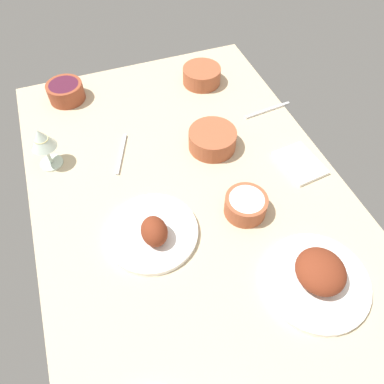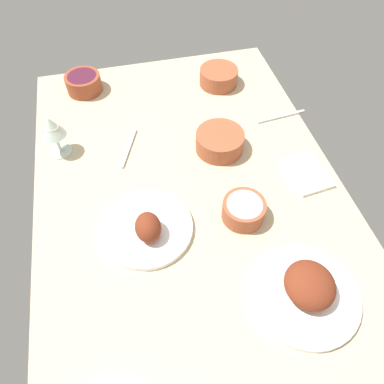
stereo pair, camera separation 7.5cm
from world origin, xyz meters
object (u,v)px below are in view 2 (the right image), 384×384
object	(u,v)px
bowl_soup	(219,76)
spoon_loose	(281,117)
bowl_potatoes	(220,141)
fork_loose	(129,148)
plate_far_side	(307,290)
wine_glass	(52,129)
plate_near_viewer	(147,228)
bowl_cream	(244,210)
bowl_onions	(83,83)
folded_napkin	(306,173)

from	to	relation	value
bowl_soup	spoon_loose	bearing A→B (deg)	-145.79
bowl_potatoes	fork_loose	world-z (taller)	bowl_potatoes
plate_far_side	spoon_loose	xyz separation A→B (cm)	(61.46, -18.61, -2.48)
wine_glass	fork_loose	world-z (taller)	wine_glass
plate_near_viewer	bowl_soup	size ratio (longest dim) A/B	1.75
bowl_cream	spoon_loose	size ratio (longest dim) A/B	0.66
bowl_soup	fork_loose	size ratio (longest dim) A/B	0.82
spoon_loose	bowl_potatoes	bearing A→B (deg)	14.82
bowl_cream	bowl_onions	world-z (taller)	bowl_onions
bowl_cream	bowl_potatoes	xyz separation A→B (cm)	(26.82, -0.92, 0.22)
folded_napkin	spoon_loose	distance (cm)	26.31
fork_loose	bowl_cream	bearing A→B (deg)	-118.39
plate_far_side	folded_napkin	bearing A→B (deg)	-24.79
bowl_onions	bowl_soup	bearing A→B (deg)	-98.65
wine_glass	folded_napkin	size ratio (longest dim) A/B	0.94
bowl_soup	folded_napkin	size ratio (longest dim) A/B	0.96
bowl_cream	bowl_onions	size ratio (longest dim) A/B	0.92
wine_glass	plate_near_viewer	bearing A→B (deg)	-148.22
bowl_cream	bowl_onions	distance (cm)	78.16
plate_far_side	folded_napkin	world-z (taller)	plate_far_side
bowl_potatoes	bowl_cream	bearing A→B (deg)	178.04
wine_glass	folded_napkin	world-z (taller)	wine_glass
folded_napkin	plate_near_viewer	bearing A→B (deg)	100.09
wine_glass	folded_napkin	bearing A→B (deg)	-110.50
wine_glass	spoon_loose	bearing A→B (deg)	-90.74
bowl_soup	spoon_loose	distance (cm)	28.71
bowl_cream	plate_far_side	bearing A→B (deg)	-163.49
plate_far_side	fork_loose	world-z (taller)	plate_far_side
bowl_cream	bowl_onions	xyz separation A→B (cm)	(67.46, 39.46, 0.25)
plate_near_viewer	bowl_cream	bearing A→B (deg)	-92.50
plate_far_side	bowl_onions	xyz separation A→B (cm)	(92.60, 46.91, 0.57)
plate_far_side	fork_loose	xyz separation A→B (cm)	(58.60, 35.00, -2.48)
bowl_potatoes	fork_loose	distance (cm)	29.38
spoon_loose	bowl_cream	bearing A→B (deg)	48.45
spoon_loose	folded_napkin	bearing A→B (deg)	79.03
bowl_soup	wine_glass	size ratio (longest dim) A/B	1.01
bowl_soup	bowl_potatoes	distance (cm)	34.34
folded_napkin	bowl_onions	bearing A→B (deg)	47.77
plate_far_side	bowl_cream	xyz separation A→B (cm)	(25.14, 7.45, 0.32)
bowl_potatoes	spoon_loose	world-z (taller)	bowl_potatoes
wine_glass	fork_loose	distance (cm)	23.73
spoon_loose	bowl_onions	bearing A→B (deg)	-31.30
fork_loose	spoon_loose	distance (cm)	53.69
wine_glass	plate_far_side	bearing A→B (deg)	-137.90
plate_near_viewer	folded_napkin	size ratio (longest dim) A/B	1.68
bowl_soup	spoon_loose	size ratio (longest dim) A/B	0.79
plate_near_viewer	wine_glass	world-z (taller)	wine_glass
plate_far_side	bowl_potatoes	world-z (taller)	plate_far_side
folded_napkin	spoon_loose	xyz separation A→B (cm)	(26.21, -2.33, -0.20)
bowl_potatoes	fork_loose	xyz separation A→B (cm)	(6.64, 28.46, -3.01)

